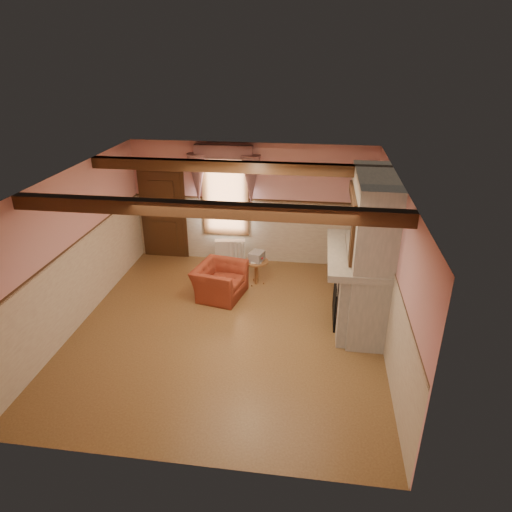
# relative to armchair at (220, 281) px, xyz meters

# --- Properties ---
(floor) EXTENTS (5.50, 6.00, 0.01)m
(floor) POSITION_rel_armchair_xyz_m (0.39, -1.18, -0.33)
(floor) COLOR brown
(floor) RESTS_ON ground
(ceiling) EXTENTS (5.50, 6.00, 0.01)m
(ceiling) POSITION_rel_armchair_xyz_m (0.39, -1.18, 2.47)
(ceiling) COLOR silver
(ceiling) RESTS_ON wall_back
(wall_back) EXTENTS (5.50, 0.02, 2.80)m
(wall_back) POSITION_rel_armchair_xyz_m (0.39, 1.82, 1.07)
(wall_back) COLOR pink
(wall_back) RESTS_ON floor
(wall_front) EXTENTS (5.50, 0.02, 2.80)m
(wall_front) POSITION_rel_armchair_xyz_m (0.39, -4.18, 1.07)
(wall_front) COLOR pink
(wall_front) RESTS_ON floor
(wall_left) EXTENTS (0.02, 6.00, 2.80)m
(wall_left) POSITION_rel_armchair_xyz_m (-2.36, -1.18, 1.07)
(wall_left) COLOR pink
(wall_left) RESTS_ON floor
(wall_right) EXTENTS (0.02, 6.00, 2.80)m
(wall_right) POSITION_rel_armchair_xyz_m (3.14, -1.18, 1.07)
(wall_right) COLOR pink
(wall_right) RESTS_ON floor
(wainscot) EXTENTS (5.50, 6.00, 1.50)m
(wainscot) POSITION_rel_armchair_xyz_m (0.39, -1.18, 0.42)
(wainscot) COLOR beige
(wainscot) RESTS_ON floor
(chair_rail) EXTENTS (5.50, 6.00, 0.08)m
(chair_rail) POSITION_rel_armchair_xyz_m (0.39, -1.18, 1.17)
(chair_rail) COLOR black
(chair_rail) RESTS_ON wainscot
(firebox) EXTENTS (0.20, 0.95, 0.90)m
(firebox) POSITION_rel_armchair_xyz_m (2.39, -0.58, 0.12)
(firebox) COLOR black
(firebox) RESTS_ON floor
(armchair) EXTENTS (1.09, 1.19, 0.67)m
(armchair) POSITION_rel_armchair_xyz_m (0.00, 0.00, 0.00)
(armchair) COLOR maroon
(armchair) RESTS_ON floor
(side_table) EXTENTS (0.66, 0.66, 0.55)m
(side_table) POSITION_rel_armchair_xyz_m (0.67, 0.61, -0.06)
(side_table) COLOR brown
(side_table) RESTS_ON floor
(book_stack) EXTENTS (0.34, 0.38, 0.20)m
(book_stack) POSITION_rel_armchair_xyz_m (0.68, 0.62, 0.32)
(book_stack) COLOR #B7AD8C
(book_stack) RESTS_ON side_table
(radiator) EXTENTS (0.72, 0.29, 0.60)m
(radiator) POSITION_rel_armchair_xyz_m (-0.07, 1.52, -0.03)
(radiator) COLOR white
(radiator) RESTS_ON floor
(bowl) EXTENTS (0.34, 0.34, 0.08)m
(bowl) POSITION_rel_armchair_xyz_m (2.64, -0.54, 1.13)
(bowl) COLOR brown
(bowl) RESTS_ON mantel
(mantel_clock) EXTENTS (0.14, 0.24, 0.20)m
(mantel_clock) POSITION_rel_armchair_xyz_m (2.64, -0.03, 1.19)
(mantel_clock) COLOR black
(mantel_clock) RESTS_ON mantel
(oil_lamp) EXTENTS (0.11, 0.11, 0.28)m
(oil_lamp) POSITION_rel_armchair_xyz_m (2.64, -0.11, 1.23)
(oil_lamp) COLOR gold
(oil_lamp) RESTS_ON mantel
(candle_red) EXTENTS (0.06, 0.06, 0.16)m
(candle_red) POSITION_rel_armchair_xyz_m (2.64, -1.15, 1.17)
(candle_red) COLOR #AC1C15
(candle_red) RESTS_ON mantel
(jar_yellow) EXTENTS (0.06, 0.06, 0.12)m
(jar_yellow) POSITION_rel_armchair_xyz_m (2.64, -0.84, 1.15)
(jar_yellow) COLOR gold
(jar_yellow) RESTS_ON mantel
(fireplace) EXTENTS (0.85, 2.00, 2.80)m
(fireplace) POSITION_rel_armchair_xyz_m (2.82, -0.58, 1.07)
(fireplace) COLOR gray
(fireplace) RESTS_ON floor
(mantel) EXTENTS (1.05, 2.05, 0.12)m
(mantel) POSITION_rel_armchair_xyz_m (2.64, -0.58, 1.03)
(mantel) COLOR gray
(mantel) RESTS_ON fireplace
(overmantel_mirror) EXTENTS (0.06, 1.44, 1.04)m
(overmantel_mirror) POSITION_rel_armchair_xyz_m (2.45, -0.58, 1.64)
(overmantel_mirror) COLOR silver
(overmantel_mirror) RESTS_ON fireplace
(door) EXTENTS (1.10, 0.10, 2.10)m
(door) POSITION_rel_armchair_xyz_m (-1.71, 1.76, 0.72)
(door) COLOR black
(door) RESTS_ON floor
(window) EXTENTS (1.06, 0.08, 2.02)m
(window) POSITION_rel_armchair_xyz_m (-0.21, 1.79, 1.32)
(window) COLOR white
(window) RESTS_ON wall_back
(window_drapes) EXTENTS (1.30, 0.14, 1.40)m
(window_drapes) POSITION_rel_armchair_xyz_m (-0.21, 1.70, 1.92)
(window_drapes) COLOR gray
(window_drapes) RESTS_ON wall_back
(ceiling_beam_front) EXTENTS (5.50, 0.18, 0.20)m
(ceiling_beam_front) POSITION_rel_armchair_xyz_m (0.39, -2.38, 2.37)
(ceiling_beam_front) COLOR black
(ceiling_beam_front) RESTS_ON ceiling
(ceiling_beam_back) EXTENTS (5.50, 0.18, 0.20)m
(ceiling_beam_back) POSITION_rel_armchair_xyz_m (0.39, 0.02, 2.37)
(ceiling_beam_back) COLOR black
(ceiling_beam_back) RESTS_ON ceiling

